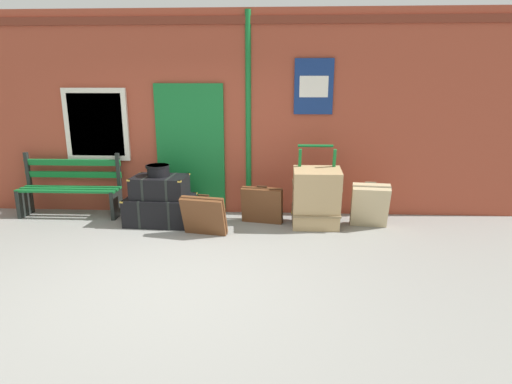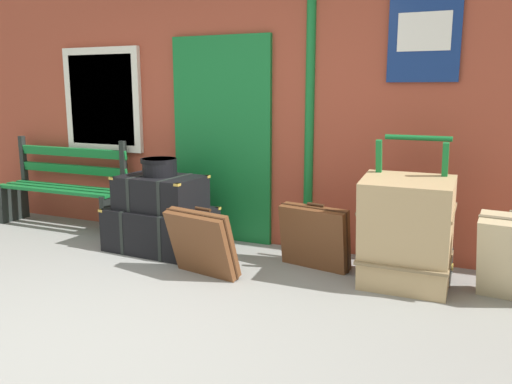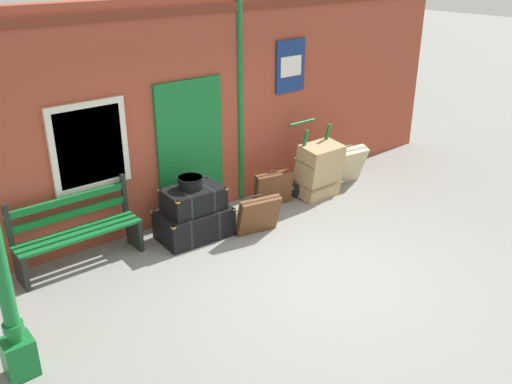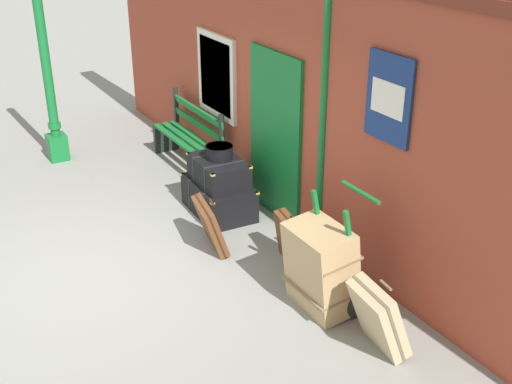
% 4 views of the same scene
% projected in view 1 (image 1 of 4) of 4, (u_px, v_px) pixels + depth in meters
% --- Properties ---
extents(ground_plane, '(60.00, 60.00, 0.00)m').
position_uv_depth(ground_plane, '(174.00, 276.00, 4.78)').
color(ground_plane, gray).
extents(brick_facade, '(10.40, 0.35, 3.20)m').
position_uv_depth(brick_facade, '(206.00, 115.00, 6.88)').
color(brick_facade, '#9E422D').
rests_on(brick_facade, ground).
extents(platform_bench, '(1.60, 0.43, 1.01)m').
position_uv_depth(platform_bench, '(71.00, 189.00, 6.86)').
color(platform_bench, '#146B2D').
rests_on(platform_bench, ground).
extents(steamer_trunk_base, '(1.04, 0.70, 0.43)m').
position_uv_depth(steamer_trunk_base, '(161.00, 210.00, 6.53)').
color(steamer_trunk_base, black).
rests_on(steamer_trunk_base, ground).
extents(steamer_trunk_middle, '(0.84, 0.59, 0.33)m').
position_uv_depth(steamer_trunk_middle, '(160.00, 187.00, 6.43)').
color(steamer_trunk_middle, black).
rests_on(steamer_trunk_middle, steamer_trunk_base).
extents(round_hatbox, '(0.35, 0.35, 0.17)m').
position_uv_depth(round_hatbox, '(158.00, 170.00, 6.39)').
color(round_hatbox, black).
rests_on(round_hatbox, steamer_trunk_middle).
extents(porters_trolley, '(0.71, 0.61, 1.20)m').
position_uv_depth(porters_trolley, '(315.00, 207.00, 6.45)').
color(porters_trolley, black).
rests_on(porters_trolley, ground).
extents(large_brown_trunk, '(0.70, 0.54, 0.92)m').
position_uv_depth(large_brown_trunk, '(316.00, 198.00, 6.24)').
color(large_brown_trunk, tan).
rests_on(large_brown_trunk, ground).
extents(suitcase_slate, '(0.66, 0.40, 0.60)m').
position_uv_depth(suitcase_slate, '(204.00, 216.00, 5.98)').
color(suitcase_slate, brown).
rests_on(suitcase_slate, ground).
extents(suitcase_beige, '(0.66, 0.33, 0.59)m').
position_uv_depth(suitcase_beige, '(262.00, 205.00, 6.52)').
color(suitcase_beige, brown).
rests_on(suitcase_beige, ground).
extents(suitcase_oxblood, '(0.58, 0.48, 0.70)m').
position_uv_depth(suitcase_oxblood, '(370.00, 205.00, 6.29)').
color(suitcase_oxblood, tan).
rests_on(suitcase_oxblood, ground).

